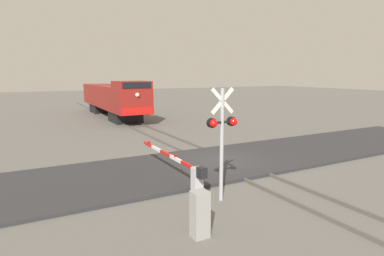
% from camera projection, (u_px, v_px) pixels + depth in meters
% --- Properties ---
extents(ground_plane, '(160.00, 160.00, 0.00)m').
position_uv_depth(ground_plane, '(221.00, 163.00, 16.96)').
color(ground_plane, '#605E59').
extents(rail_track_left, '(0.08, 80.00, 0.15)m').
position_uv_depth(rail_track_left, '(209.00, 163.00, 16.61)').
color(rail_track_left, '#59544C').
rests_on(rail_track_left, ground_plane).
extents(rail_track_right, '(0.08, 80.00, 0.15)m').
position_uv_depth(rail_track_right, '(232.00, 160.00, 17.29)').
color(rail_track_right, '#59544C').
rests_on(rail_track_right, ground_plane).
extents(road_surface, '(36.00, 5.87, 0.15)m').
position_uv_depth(road_surface, '(221.00, 162.00, 16.95)').
color(road_surface, '#2D2D30').
rests_on(road_surface, ground_plane).
extents(locomotive, '(2.98, 16.58, 3.94)m').
position_uv_depth(locomotive, '(113.00, 98.00, 34.75)').
color(locomotive, black).
rests_on(locomotive, ground_plane).
extents(crossing_signal, '(1.18, 0.33, 4.13)m').
position_uv_depth(crossing_signal, '(222.00, 131.00, 11.55)').
color(crossing_signal, '#ADADB2').
rests_on(crossing_signal, ground_plane).
extents(crossing_gate, '(0.36, 6.13, 1.24)m').
position_uv_depth(crossing_gate, '(187.00, 171.00, 12.95)').
color(crossing_gate, silver).
rests_on(crossing_gate, ground_plane).
extents(utility_cabinet, '(0.47, 0.41, 1.36)m').
position_uv_depth(utility_cabinet, '(200.00, 214.00, 9.19)').
color(utility_cabinet, '#999993').
rests_on(utility_cabinet, ground_plane).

